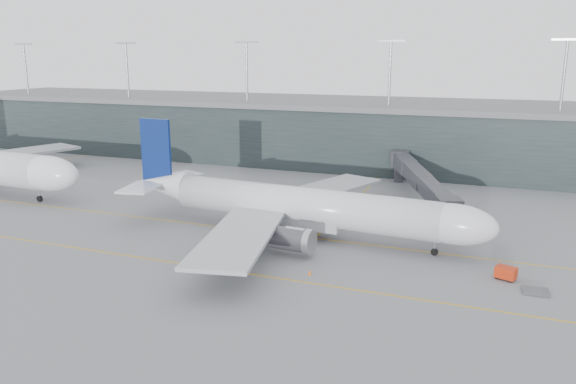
% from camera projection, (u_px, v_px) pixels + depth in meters
% --- Properties ---
extents(ground, '(320.00, 320.00, 0.00)m').
position_uv_depth(ground, '(292.00, 227.00, 87.94)').
color(ground, '#5D5D62').
rests_on(ground, ground).
extents(taxiline_a, '(160.00, 0.25, 0.02)m').
position_uv_depth(taxiline_a, '(283.00, 234.00, 84.31)').
color(taxiline_a, '#C19012').
rests_on(taxiline_a, ground).
extents(taxiline_b, '(160.00, 0.25, 0.02)m').
position_uv_depth(taxiline_b, '(236.00, 272.00, 69.81)').
color(taxiline_b, '#C19012').
rests_on(taxiline_b, ground).
extents(taxiline_lead_main, '(0.25, 60.00, 0.02)m').
position_uv_depth(taxiline_lead_main, '(355.00, 200.00, 104.32)').
color(taxiline_lead_main, '#C19012').
rests_on(taxiline_lead_main, ground).
extents(taxiline_lead_adj, '(0.25, 60.00, 0.02)m').
position_uv_depth(taxiline_lead_adj, '(25.00, 169.00, 132.23)').
color(taxiline_lead_adj, '#C19012').
rests_on(taxiline_lead_adj, ground).
extents(terminal, '(240.00, 36.00, 29.00)m').
position_uv_depth(terminal, '(375.00, 132.00, 138.68)').
color(terminal, '#1D2727').
rests_on(terminal, ground).
extents(main_aircraft, '(57.73, 54.08, 16.18)m').
position_uv_depth(main_aircraft, '(300.00, 206.00, 82.80)').
color(main_aircraft, silver).
rests_on(main_aircraft, ground).
extents(jet_bridge, '(18.08, 43.50, 6.65)m').
position_uv_depth(jet_bridge, '(427.00, 175.00, 102.18)').
color(jet_bridge, '#2E2F34').
rests_on(jet_bridge, ground).
extents(gse_cart, '(2.70, 2.20, 1.59)m').
position_uv_depth(gse_cart, '(506.00, 272.00, 67.28)').
color(gse_cart, '#AA250C').
rests_on(gse_cart, ground).
extents(baggage_dolly, '(2.99, 2.44, 0.29)m').
position_uv_depth(baggage_dolly, '(535.00, 291.00, 63.70)').
color(baggage_dolly, '#3F3E44').
rests_on(baggage_dolly, ground).
extents(uld_a, '(2.10, 1.85, 1.63)m').
position_uv_depth(uld_a, '(278.00, 205.00, 97.84)').
color(uld_a, '#3E3D43').
rests_on(uld_a, ground).
extents(uld_b, '(2.34, 1.89, 2.09)m').
position_uv_depth(uld_b, '(298.00, 200.00, 100.00)').
color(uld_b, '#3E3D43').
rests_on(uld_b, ground).
extents(uld_c, '(2.23, 1.90, 1.82)m').
position_uv_depth(uld_c, '(312.00, 203.00, 98.23)').
color(uld_c, '#3E3D43').
rests_on(uld_c, ground).
extents(cone_nose, '(0.46, 0.46, 0.74)m').
position_uv_depth(cone_nose, '(512.00, 268.00, 70.04)').
color(cone_nose, '#CA450B').
rests_on(cone_nose, ground).
extents(cone_wing_stbd, '(0.42, 0.42, 0.67)m').
position_uv_depth(cone_wing_stbd, '(310.00, 272.00, 68.81)').
color(cone_wing_stbd, orange).
rests_on(cone_wing_stbd, ground).
extents(cone_wing_port, '(0.45, 0.45, 0.72)m').
position_uv_depth(cone_wing_port, '(371.00, 213.00, 94.33)').
color(cone_wing_port, red).
rests_on(cone_wing_port, ground).
extents(cone_tail, '(0.42, 0.42, 0.67)m').
position_uv_depth(cone_tail, '(221.00, 238.00, 81.48)').
color(cone_tail, orange).
rests_on(cone_tail, ground).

